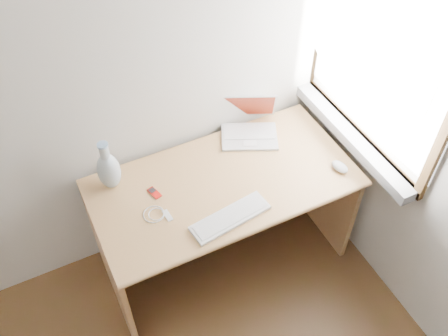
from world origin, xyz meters
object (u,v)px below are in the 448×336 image
external_keyboard (230,217)px  desk (217,195)px  laptop (246,127)px  vase (109,170)px

external_keyboard → desk: bearing=68.5°
laptop → vase: bearing=-152.1°
laptop → external_keyboard: 0.60m
laptop → external_keyboard: laptop is taller
desk → laptop: bearing=34.0°
external_keyboard → laptop: bearing=47.3°
vase → external_keyboard: bearing=-45.7°
desk → vase: (-0.51, 0.14, 0.32)m
desk → laptop: laptop is taller
laptop → external_keyboard: size_ratio=0.89×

